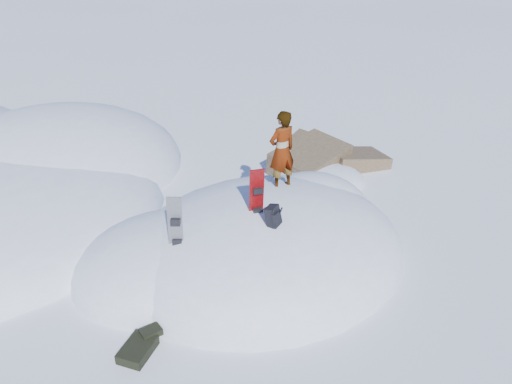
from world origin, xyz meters
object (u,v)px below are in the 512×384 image
snowboard_red (257,203)px  backpack (274,216)px  snowboard_dark (176,233)px  person (282,151)px

snowboard_red → backpack: snowboard_red is taller
snowboard_dark → person: size_ratio=0.84×
backpack → person: size_ratio=0.26×
snowboard_red → person: size_ratio=0.87×
snowboard_red → snowboard_dark: (-1.83, 0.17, -0.32)m
backpack → snowboard_red: bearing=65.6°
snowboard_red → backpack: bearing=-68.3°
snowboard_dark → snowboard_red: bearing=24.5°
snowboard_dark → backpack: (1.91, -0.76, 0.26)m
snowboard_red → snowboard_dark: size_ratio=1.04×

